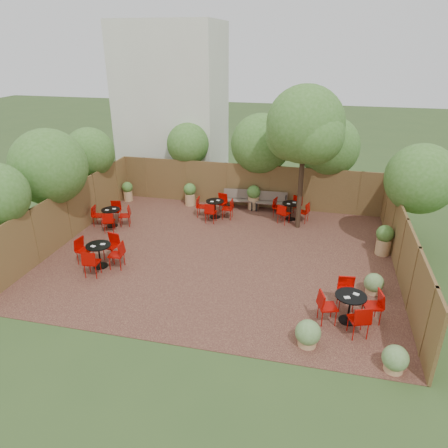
# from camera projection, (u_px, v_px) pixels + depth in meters

# --- Properties ---
(ground) EXTENTS (80.00, 80.00, 0.00)m
(ground) POSITION_uv_depth(u_px,v_px,m) (221.00, 255.00, 14.95)
(ground) COLOR #354F23
(ground) RESTS_ON ground
(courtyard_paving) EXTENTS (12.00, 10.00, 0.02)m
(courtyard_paving) POSITION_uv_depth(u_px,v_px,m) (221.00, 255.00, 14.95)
(courtyard_paving) COLOR #341715
(courtyard_paving) RESTS_ON ground
(fence_back) EXTENTS (12.00, 0.08, 2.00)m
(fence_back) POSITION_uv_depth(u_px,v_px,m) (247.00, 185.00, 18.99)
(fence_back) COLOR #4B341C
(fence_back) RESTS_ON ground
(fence_left) EXTENTS (0.08, 10.00, 2.00)m
(fence_left) POSITION_uv_depth(u_px,v_px,m) (69.00, 215.00, 15.81)
(fence_left) COLOR #4B341C
(fence_left) RESTS_ON ground
(fence_right) EXTENTS (0.08, 10.00, 2.00)m
(fence_right) POSITION_uv_depth(u_px,v_px,m) (402.00, 248.00, 13.28)
(fence_right) COLOR #4B341C
(fence_right) RESTS_ON ground
(neighbour_building) EXTENTS (5.00, 4.00, 8.00)m
(neighbour_building) POSITION_uv_depth(u_px,v_px,m) (173.00, 106.00, 21.39)
(neighbour_building) COLOR beige
(neighbour_building) RESTS_ON ground
(overhang_foliage) EXTENTS (15.71, 10.66, 2.80)m
(overhang_foliage) POSITION_uv_depth(u_px,v_px,m) (211.00, 157.00, 16.75)
(overhang_foliage) COLOR #3A6821
(overhang_foliage) RESTS_ON ground
(courtyard_tree) EXTENTS (3.00, 2.94, 5.66)m
(courtyard_tree) POSITION_uv_depth(u_px,v_px,m) (305.00, 129.00, 15.51)
(courtyard_tree) COLOR black
(courtyard_tree) RESTS_ON courtyard_paving
(park_bench_left) EXTENTS (1.41, 0.49, 0.87)m
(park_bench_left) POSITION_uv_depth(u_px,v_px,m) (271.00, 201.00, 18.62)
(park_bench_left) COLOR brown
(park_bench_left) RESTS_ON courtyard_paving
(park_bench_right) EXTENTS (1.45, 0.64, 0.87)m
(park_bench_right) POSITION_uv_depth(u_px,v_px,m) (239.00, 199.00, 18.93)
(park_bench_right) COLOR brown
(park_bench_right) RESTS_ON courtyard_paving
(bistro_tables) EXTENTS (10.96, 8.43, 0.95)m
(bistro_tables) POSITION_uv_depth(u_px,v_px,m) (209.00, 237.00, 15.23)
(bistro_tables) COLOR black
(bistro_tables) RESTS_ON courtyard_paving
(planters) EXTENTS (11.86, 3.92, 1.12)m
(planters) POSITION_uv_depth(u_px,v_px,m) (245.00, 205.00, 17.86)
(planters) COLOR tan
(planters) RESTS_ON courtyard_paving
(low_shrubs) EXTENTS (2.64, 3.91, 0.70)m
(low_shrubs) POSITION_uv_depth(u_px,v_px,m) (355.00, 324.00, 10.75)
(low_shrubs) COLOR tan
(low_shrubs) RESTS_ON courtyard_paving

